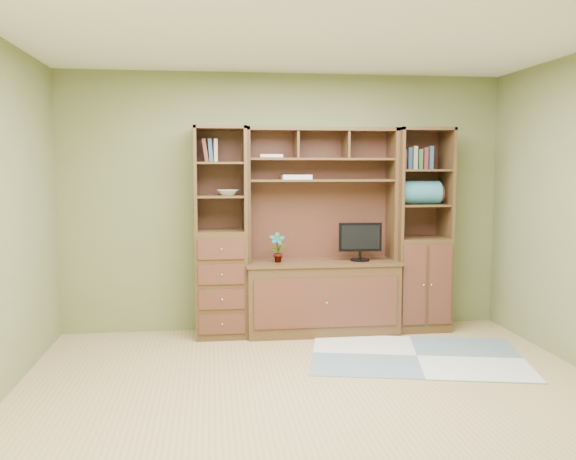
{
  "coord_description": "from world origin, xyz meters",
  "views": [
    {
      "loc": [
        -0.76,
        -4.18,
        1.65
      ],
      "look_at": [
        -0.07,
        1.2,
        1.1
      ],
      "focal_mm": 38.0,
      "sensor_mm": 36.0,
      "label": 1
    }
  ],
  "objects": [
    {
      "name": "room",
      "position": [
        0.0,
        0.0,
        1.3
      ],
      "size": [
        4.6,
        4.1,
        2.64
      ],
      "color": "tan",
      "rests_on": "ground"
    },
    {
      "name": "blanket_teal",
      "position": [
        1.32,
        1.73,
        1.41
      ],
      "size": [
        0.4,
        0.23,
        0.23
      ],
      "primitive_type": "cube",
      "color": "#2B6572",
      "rests_on": "right_tower"
    },
    {
      "name": "bowl",
      "position": [
        -0.59,
        1.77,
        1.42
      ],
      "size": [
        0.21,
        0.21,
        0.05
      ],
      "primitive_type": "imported",
      "color": "beige",
      "rests_on": "left_tower"
    },
    {
      "name": "blanket_red",
      "position": [
        1.49,
        1.85,
        1.38
      ],
      "size": [
        0.34,
        0.19,
        0.19
      ],
      "primitive_type": "cube",
      "color": "brown",
      "rests_on": "right_tower"
    },
    {
      "name": "orchid",
      "position": [
        -0.11,
        1.7,
        0.88
      ],
      "size": [
        0.16,
        0.11,
        0.3
      ],
      "primitive_type": "imported",
      "color": "#9C6035",
      "rests_on": "center_hutch"
    },
    {
      "name": "left_tower",
      "position": [
        -0.66,
        1.77,
        1.02
      ],
      "size": [
        0.5,
        0.45,
        2.05
      ],
      "primitive_type": "cube",
      "color": "#462D18",
      "rests_on": "ground"
    },
    {
      "name": "right_tower",
      "position": [
        1.36,
        1.77,
        1.02
      ],
      "size": [
        0.55,
        0.45,
        2.05
      ],
      "primitive_type": "cube",
      "color": "#462D18",
      "rests_on": "ground"
    },
    {
      "name": "monitor",
      "position": [
        0.72,
        1.7,
        0.99
      ],
      "size": [
        0.44,
        0.22,
        0.52
      ],
      "primitive_type": "cube",
      "rotation": [
        0.0,
        0.0,
        -0.06
      ],
      "color": "black",
      "rests_on": "center_hutch"
    },
    {
      "name": "rug",
      "position": [
        1.03,
        0.85,
        0.01
      ],
      "size": [
        2.05,
        1.59,
        0.01
      ],
      "primitive_type": "cube",
      "rotation": [
        0.0,
        0.0,
        -0.22
      ],
      "color": "#9CA2A1",
      "rests_on": "ground"
    },
    {
      "name": "magazines",
      "position": [
        0.09,
        1.82,
        1.56
      ],
      "size": [
        0.29,
        0.21,
        0.04
      ],
      "primitive_type": "cube",
      "color": "beige",
      "rests_on": "center_hutch"
    },
    {
      "name": "center_hutch",
      "position": [
        0.34,
        1.73,
        1.02
      ],
      "size": [
        1.54,
        0.53,
        2.05
      ],
      "primitive_type": "cube",
      "color": "#462D18",
      "rests_on": "ground"
    }
  ]
}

